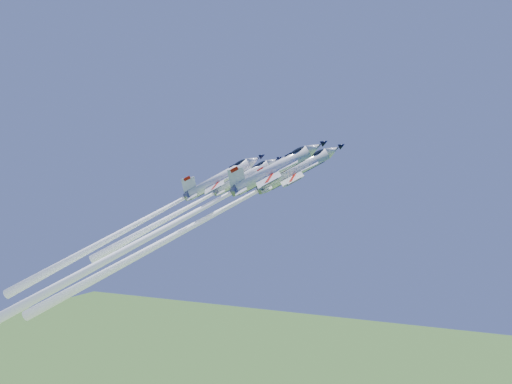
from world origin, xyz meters
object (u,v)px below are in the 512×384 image
at_px(jet_slot, 141,221).
at_px(jet_left, 191,206).
at_px(jet_right, 146,239).
at_px(jet_lead, 191,227).

bearing_deg(jet_slot, jet_left, 123.34).
height_order(jet_right, jet_slot, jet_right).
distance_m(jet_left, jet_right, 13.26).
distance_m(jet_left, jet_slot, 10.36).
relative_size(jet_left, jet_right, 0.58).
bearing_deg(jet_left, jet_right, -34.86).
relative_size(jet_lead, jet_right, 0.88).
bearing_deg(jet_lead, jet_right, -57.93).
distance_m(jet_lead, jet_left, 6.55).
xyz_separation_m(jet_lead, jet_right, (-3.93, -7.53, -1.54)).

